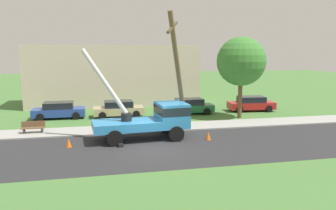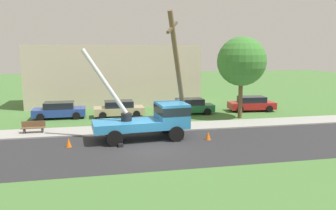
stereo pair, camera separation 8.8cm
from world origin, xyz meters
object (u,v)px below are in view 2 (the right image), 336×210
at_px(traffic_cone_ahead, 208,136).
at_px(parked_sedan_green, 190,106).
at_px(utility_truck, 153,118).
at_px(parked_sedan_blue, 59,110).
at_px(traffic_cone_behind, 69,143).
at_px(parked_sedan_red, 252,104).
at_px(park_bench, 33,127).
at_px(parked_sedan_tan, 119,109).
at_px(leaning_utility_pole, 179,74).
at_px(roadside_tree_near, 242,62).

distance_m(traffic_cone_ahead, parked_sedan_green, 9.32).
bearing_deg(utility_truck, parked_sedan_blue, 129.25).
xyz_separation_m(utility_truck, traffic_cone_behind, (-5.39, -1.01, -1.13)).
relative_size(parked_sedan_red, park_bench, 2.84).
bearing_deg(utility_truck, parked_sedan_red, 36.58).
bearing_deg(park_bench, parked_sedan_blue, 77.38).
xyz_separation_m(parked_sedan_tan, parked_sedan_red, (12.83, 0.22, 0.00)).
height_order(parked_sedan_green, parked_sedan_red, same).
bearing_deg(utility_truck, parked_sedan_tan, 102.23).
relative_size(utility_truck, parked_sedan_green, 1.55).
bearing_deg(utility_truck, parked_sedan_green, 59.27).
bearing_deg(parked_sedan_red, traffic_cone_behind, -150.71).
height_order(traffic_cone_behind, parked_sedan_blue, parked_sedan_blue).
xyz_separation_m(leaning_utility_pole, parked_sedan_blue, (-8.66, 8.08, -3.56)).
xyz_separation_m(park_bench, roadside_tree_near, (16.64, 2.35, 4.43)).
height_order(parked_sedan_blue, roadside_tree_near, roadside_tree_near).
distance_m(traffic_cone_behind, park_bench, 4.77).
bearing_deg(parked_sedan_red, parked_sedan_blue, 179.53).
bearing_deg(parked_sedan_tan, parked_sedan_green, 0.45).
distance_m(utility_truck, traffic_cone_ahead, 3.84).
height_order(traffic_cone_behind, roadside_tree_near, roadside_tree_near).
height_order(utility_truck, traffic_cone_ahead, utility_truck).
distance_m(parked_sedan_blue, parked_sedan_green, 11.65).
bearing_deg(park_bench, parked_sedan_red, 15.48).
bearing_deg(parked_sedan_red, traffic_cone_ahead, -129.02).
relative_size(parked_sedan_blue, parked_sedan_red, 0.97).
bearing_deg(roadside_tree_near, traffic_cone_behind, -155.75).
relative_size(traffic_cone_ahead, parked_sedan_red, 0.12).
height_order(traffic_cone_ahead, traffic_cone_behind, same).
relative_size(parked_sedan_green, roadside_tree_near, 0.64).
distance_m(parked_sedan_tan, parked_sedan_green, 6.53).
bearing_deg(traffic_cone_ahead, parked_sedan_green, 81.94).
height_order(parked_sedan_tan, parked_sedan_red, same).
distance_m(leaning_utility_pole, traffic_cone_behind, 8.34).
relative_size(parked_sedan_blue, parked_sedan_green, 0.99).
bearing_deg(leaning_utility_pole, parked_sedan_red, 40.52).
bearing_deg(roadside_tree_near, traffic_cone_ahead, -128.31).
xyz_separation_m(utility_truck, traffic_cone_ahead, (3.49, -1.15, -1.13)).
xyz_separation_m(leaning_utility_pole, parked_sedan_tan, (-3.55, 7.71, -3.56)).
xyz_separation_m(utility_truck, roadside_tree_near, (8.57, 5.28, 3.49)).
xyz_separation_m(parked_sedan_blue, parked_sedan_tan, (5.11, -0.37, 0.00)).
relative_size(traffic_cone_ahead, park_bench, 0.35).
height_order(traffic_cone_behind, parked_sedan_red, parked_sedan_red).
xyz_separation_m(leaning_utility_pole, traffic_cone_ahead, (1.68, -1.46, -3.99)).
bearing_deg(parked_sedan_tan, traffic_cone_ahead, -60.31).
relative_size(traffic_cone_ahead, parked_sedan_blue, 0.13).
xyz_separation_m(leaning_utility_pole, traffic_cone_behind, (-7.21, -1.32, -3.99)).
distance_m(traffic_cone_behind, parked_sedan_blue, 9.52).
distance_m(traffic_cone_ahead, traffic_cone_behind, 8.88).
bearing_deg(roadside_tree_near, parked_sedan_blue, 168.60).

